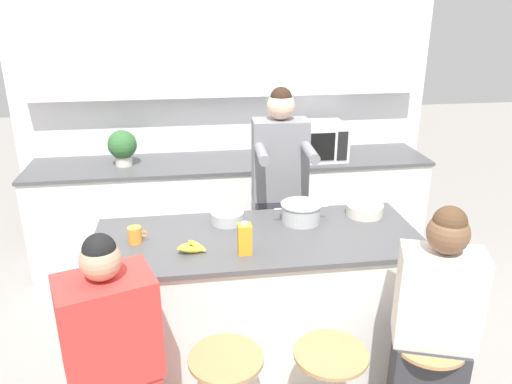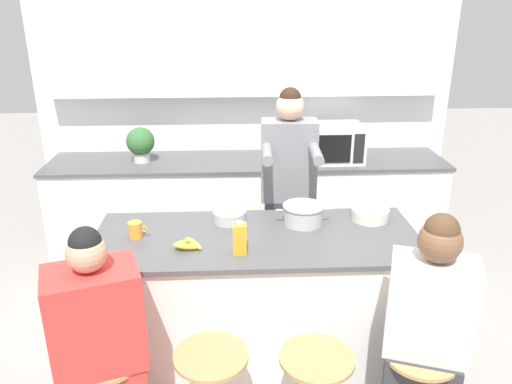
# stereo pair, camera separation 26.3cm
# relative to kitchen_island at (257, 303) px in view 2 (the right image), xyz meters

# --- Properties ---
(ground_plane) EXTENTS (16.00, 16.00, 0.00)m
(ground_plane) POSITION_rel_kitchen_island_xyz_m (0.00, 0.00, -0.47)
(ground_plane) COLOR gray
(wall_back) EXTENTS (3.72, 0.22, 2.70)m
(wall_back) POSITION_rel_kitchen_island_xyz_m (0.00, 1.82, 1.07)
(wall_back) COLOR white
(wall_back) RESTS_ON ground_plane
(back_counter) EXTENTS (3.45, 0.65, 0.93)m
(back_counter) POSITION_rel_kitchen_island_xyz_m (0.00, 1.52, -0.01)
(back_counter) COLOR white
(back_counter) RESTS_ON ground_plane
(kitchen_island) EXTENTS (1.93, 0.78, 0.94)m
(kitchen_island) POSITION_rel_kitchen_island_xyz_m (0.00, 0.00, 0.00)
(kitchen_island) COLOR black
(kitchen_island) RESTS_ON ground_plane
(person_cooking) EXTENTS (0.41, 0.55, 1.70)m
(person_cooking) POSITION_rel_kitchen_island_xyz_m (0.26, 0.68, 0.37)
(person_cooking) COLOR #383842
(person_cooking) RESTS_ON ground_plane
(person_wrapped_blanket) EXTENTS (0.48, 0.40, 1.33)m
(person_wrapped_blanket) POSITION_rel_kitchen_island_xyz_m (-0.78, -0.69, 0.15)
(person_wrapped_blanket) COLOR red
(person_wrapped_blanket) RESTS_ON ground_plane
(person_seated_near) EXTENTS (0.44, 0.37, 1.36)m
(person_seated_near) POSITION_rel_kitchen_island_xyz_m (0.79, -0.69, 0.15)
(person_seated_near) COLOR #333338
(person_seated_near) RESTS_ON ground_plane
(cooking_pot) EXTENTS (0.34, 0.26, 0.12)m
(cooking_pot) POSITION_rel_kitchen_island_xyz_m (0.30, 0.17, 0.52)
(cooking_pot) COLOR #B7BABC
(cooking_pot) RESTS_ON kitchen_island
(fruit_bowl) EXTENTS (0.21, 0.21, 0.07)m
(fruit_bowl) POSITION_rel_kitchen_island_xyz_m (-0.16, 0.22, 0.50)
(fruit_bowl) COLOR #B7BABC
(fruit_bowl) RESTS_ON kitchen_island
(mixing_bowl_steel) EXTENTS (0.24, 0.24, 0.07)m
(mixing_bowl_steel) POSITION_rel_kitchen_island_xyz_m (0.73, 0.21, 0.50)
(mixing_bowl_steel) COLOR silver
(mixing_bowl_steel) RESTS_ON kitchen_island
(coffee_cup_near) EXTENTS (0.11, 0.08, 0.10)m
(coffee_cup_near) POSITION_rel_kitchen_island_xyz_m (-0.71, 0.02, 0.51)
(coffee_cup_near) COLOR orange
(coffee_cup_near) RESTS_ON kitchen_island
(banana_bunch) EXTENTS (0.18, 0.13, 0.06)m
(banana_bunch) POSITION_rel_kitchen_island_xyz_m (-0.40, -0.14, 0.49)
(banana_bunch) COLOR yellow
(banana_bunch) RESTS_ON kitchen_island
(juice_carton) EXTENTS (0.07, 0.07, 0.19)m
(juice_carton) POSITION_rel_kitchen_island_xyz_m (-0.10, -0.20, 0.55)
(juice_carton) COLOR gold
(juice_carton) RESTS_ON kitchen_island
(microwave) EXTENTS (0.49, 0.39, 0.31)m
(microwave) POSITION_rel_kitchen_island_xyz_m (0.74, 1.48, 0.61)
(microwave) COLOR white
(microwave) RESTS_ON back_counter
(potted_plant) EXTENTS (0.24, 0.24, 0.30)m
(potted_plant) POSITION_rel_kitchen_island_xyz_m (-0.92, 1.52, 0.62)
(potted_plant) COLOR beige
(potted_plant) RESTS_ON back_counter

